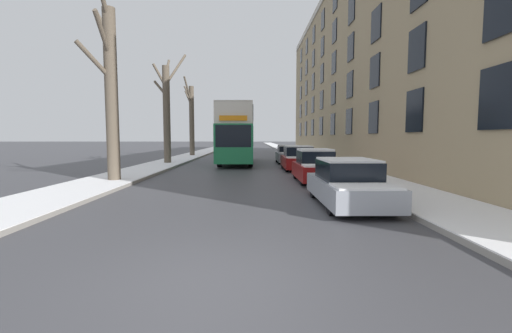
{
  "coord_description": "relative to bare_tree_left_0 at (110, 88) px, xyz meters",
  "views": [
    {
      "loc": [
        0.57,
        -4.58,
        2.03
      ],
      "look_at": [
        0.81,
        16.8,
        0.2
      ],
      "focal_mm": 24.0,
      "sensor_mm": 36.0,
      "label": 1
    }
  ],
  "objects": [
    {
      "name": "parked_car_0",
      "position": [
        9.06,
        -5.06,
        -3.53
      ],
      "size": [
        1.8,
        4.28,
        1.38
      ],
      "color": "#9EA3AD",
      "rests_on": "ground"
    },
    {
      "name": "double_decker_bus",
      "position": [
        5.0,
        11.5,
        -1.71
      ],
      "size": [
        2.51,
        10.59,
        4.34
      ],
      "color": "#1E7A47",
      "rests_on": "ground"
    },
    {
      "name": "bare_tree_left_1",
      "position": [
        -0.11,
        10.35,
        -0.13
      ],
      "size": [
        2.33,
        2.35,
        8.43
      ],
      "color": "brown",
      "rests_on": "ground"
    },
    {
      "name": "sidewalk_left",
      "position": [
        -0.29,
        42.41,
        -4.09
      ],
      "size": [
        2.75,
        130.0,
        0.16
      ],
      "color": "gray",
      "rests_on": "ground"
    },
    {
      "name": "pedestrian_left_sidewalk",
      "position": [
        -0.0,
        0.13,
        -3.21
      ],
      "size": [
        0.38,
        0.38,
        1.75
      ],
      "rotation": [
        0.0,
        0.0,
        4.15
      ],
      "color": "#4C4742",
      "rests_on": "ground"
    },
    {
      "name": "parked_car_1",
      "position": [
        9.06,
        0.33,
        -3.48
      ],
      "size": [
        1.69,
        3.94,
        1.51
      ],
      "color": "maroon",
      "rests_on": "ground"
    },
    {
      "name": "parked_car_3",
      "position": [
        9.06,
        11.78,
        -3.52
      ],
      "size": [
        1.84,
        4.16,
        1.41
      ],
      "color": "#9EA3AD",
      "rests_on": "ground"
    },
    {
      "name": "terrace_facade_right",
      "position": [
        17.39,
        13.27,
        3.61
      ],
      "size": [
        9.1,
        48.74,
        15.56
      ],
      "color": "tan",
      "rests_on": "ground"
    },
    {
      "name": "ground_plane",
      "position": [
        5.62,
        -10.59,
        -4.17
      ],
      "size": [
        320.0,
        320.0,
        0.0
      ],
      "primitive_type": "plane",
      "color": "#424247"
    },
    {
      "name": "parked_car_2",
      "position": [
        9.06,
        6.1,
        -3.48
      ],
      "size": [
        1.89,
        4.03,
        1.51
      ],
      "color": "maroon",
      "rests_on": "ground"
    },
    {
      "name": "bare_tree_left_0",
      "position": [
        0.0,
        0.0,
        0.0
      ],
      "size": [
        1.93,
        3.69,
        8.89
      ],
      "color": "brown",
      "rests_on": "ground"
    },
    {
      "name": "bare_tree_left_2",
      "position": [
        -0.17,
        20.86,
        -0.22
      ],
      "size": [
        1.26,
        3.05,
        8.11
      ],
      "color": "brown",
      "rests_on": "ground"
    },
    {
      "name": "sidewalk_right",
      "position": [
        11.53,
        42.41,
        -4.09
      ],
      "size": [
        2.75,
        130.0,
        0.16
      ],
      "color": "gray",
      "rests_on": "ground"
    }
  ]
}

